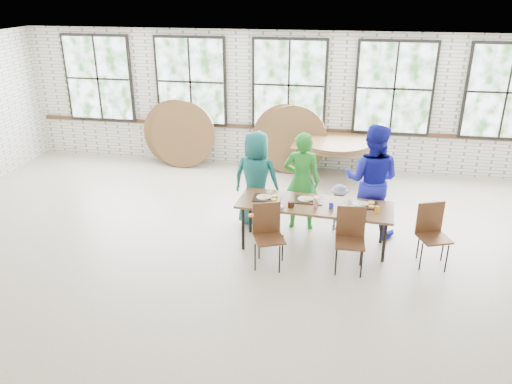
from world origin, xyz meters
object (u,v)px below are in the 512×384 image
dining_table (315,207)px  chair_near_left (268,229)px  storage_table (335,149)px  chair_near_right (350,233)px

dining_table → chair_near_left: size_ratio=2.58×
chair_near_left → storage_table: size_ratio=0.51×
dining_table → storage_table: size_ratio=1.33×
chair_near_left → storage_table: (0.86, 3.66, 0.13)m
dining_table → chair_near_right: 0.80m
chair_near_right → storage_table: chair_near_right is taller
dining_table → storage_table: 3.03m
dining_table → storage_table: (0.22, 3.03, -0.00)m
dining_table → chair_near_right: size_ratio=2.58×
dining_table → chair_near_left: chair_near_left is taller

